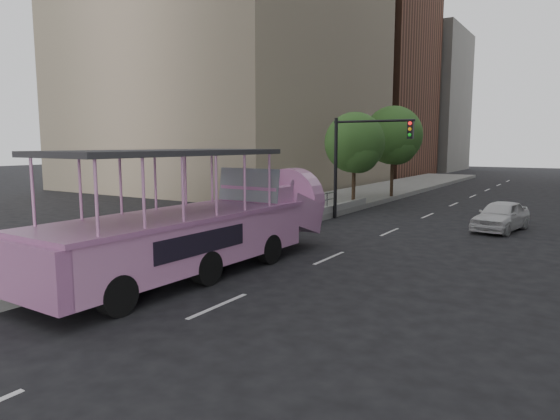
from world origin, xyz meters
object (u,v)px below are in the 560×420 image
object	(u,v)px
parking_sign	(285,194)
street_tree_near	(355,145)
traffic_signal	(357,152)
street_tree_far	(394,138)
car	(501,216)
duck_boat	(205,226)

from	to	relation	value
parking_sign	street_tree_near	distance (m)	8.56
parking_sign	traffic_signal	xyz separation A→B (m)	(1.29, 4.86, 1.80)
street_tree_near	street_tree_far	bearing A→B (deg)	88.09
parking_sign	traffic_signal	size ratio (longest dim) A/B	0.52
car	parking_sign	size ratio (longest dim) A/B	1.48
duck_boat	car	world-z (taller)	duck_boat
street_tree_near	duck_boat	bearing A→B (deg)	-83.57
parking_sign	street_tree_near	world-z (taller)	street_tree_near
duck_boat	street_tree_near	bearing A→B (deg)	96.43
car	traffic_signal	distance (m)	7.38
duck_boat	street_tree_far	size ratio (longest dim) A/B	1.75
car	street_tree_near	bearing A→B (deg)	171.05
parking_sign	street_tree_far	bearing A→B (deg)	90.42
duck_boat	street_tree_near	world-z (taller)	street_tree_near
duck_boat	street_tree_near	distance (m)	15.65
street_tree_near	parking_sign	bearing A→B (deg)	-87.90
parking_sign	car	bearing A→B (deg)	33.64
duck_boat	traffic_signal	distance (m)	12.12
duck_boat	parking_sign	distance (m)	7.23
duck_boat	parking_sign	bearing A→B (deg)	101.41
street_tree_near	street_tree_far	size ratio (longest dim) A/B	0.89
traffic_signal	street_tree_far	xyz separation A→B (m)	(-1.40, 9.43, 0.81)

